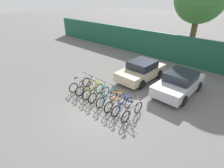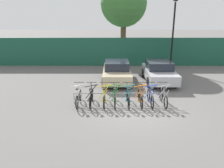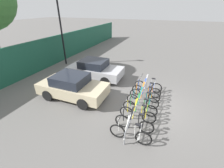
% 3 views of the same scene
% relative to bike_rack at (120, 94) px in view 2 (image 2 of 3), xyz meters
% --- Properties ---
extents(ground_plane, '(120.00, 120.00, 0.00)m').
position_rel_bike_rack_xyz_m(ground_plane, '(0.66, -0.68, -0.50)').
color(ground_plane, '#605E5B').
extents(hoarding_wall, '(36.00, 0.16, 2.46)m').
position_rel_bike_rack_xyz_m(hoarding_wall, '(0.66, 8.82, 0.73)').
color(hoarding_wall, '#19513D').
rests_on(hoarding_wall, ground).
extents(bike_rack, '(4.79, 0.04, 0.57)m').
position_rel_bike_rack_xyz_m(bike_rack, '(0.00, 0.00, 0.00)').
color(bike_rack, gray).
rests_on(bike_rack, ground).
extents(bicycle_white, '(0.68, 1.71, 1.05)m').
position_rel_bike_rack_xyz_m(bicycle_white, '(-2.13, -0.15, -0.12)').
color(bicycle_white, black).
rests_on(bicycle_white, ground).
extents(bicycle_black, '(0.68, 1.71, 1.05)m').
position_rel_bike_rack_xyz_m(bicycle_black, '(-1.49, -0.15, -0.12)').
color(bicycle_black, black).
rests_on(bicycle_black, ground).
extents(bicycle_yellow, '(0.68, 1.71, 1.05)m').
position_rel_bike_rack_xyz_m(bicycle_yellow, '(-0.83, -0.15, -0.12)').
color(bicycle_yellow, black).
rests_on(bicycle_yellow, ground).
extents(bicycle_green, '(0.68, 1.71, 1.05)m').
position_rel_bike_rack_xyz_m(bicycle_green, '(-0.31, -0.15, -0.12)').
color(bicycle_green, black).
rests_on(bicycle_green, ground).
extents(bicycle_teal, '(0.68, 1.71, 1.05)m').
position_rel_bike_rack_xyz_m(bicycle_teal, '(0.35, -0.15, -0.12)').
color(bicycle_teal, black).
rests_on(bicycle_teal, ground).
extents(bicycle_orange, '(0.68, 1.71, 1.05)m').
position_rel_bike_rack_xyz_m(bicycle_orange, '(0.97, -0.15, -0.12)').
color(bicycle_orange, black).
rests_on(bicycle_orange, ground).
extents(bicycle_blue, '(0.68, 1.71, 1.05)m').
position_rel_bike_rack_xyz_m(bicycle_blue, '(1.48, -0.15, -0.12)').
color(bicycle_blue, black).
rests_on(bicycle_blue, ground).
extents(bicycle_silver, '(0.68, 1.71, 1.05)m').
position_rel_bike_rack_xyz_m(bicycle_silver, '(2.13, -0.15, -0.12)').
color(bicycle_silver, black).
rests_on(bicycle_silver, ground).
extents(car_beige, '(1.91, 3.93, 1.40)m').
position_rel_bike_rack_xyz_m(car_beige, '(-0.12, 3.83, 0.19)').
color(car_beige, '#C1B28E').
rests_on(car_beige, ground).
extents(car_silver, '(1.91, 3.98, 1.40)m').
position_rel_bike_rack_xyz_m(car_silver, '(2.71, 3.84, 0.19)').
color(car_silver, '#B7B7BC').
rests_on(car_silver, ground).
extents(lamp_post, '(0.24, 0.44, 5.55)m').
position_rel_bike_rack_xyz_m(lamp_post, '(4.52, 7.83, 2.63)').
color(lamp_post, black).
rests_on(lamp_post, ground).
extents(tree_behind_hoarding, '(4.21, 4.21, 7.44)m').
position_rel_bike_rack_xyz_m(tree_behind_hoarding, '(0.61, 10.62, 4.80)').
color(tree_behind_hoarding, brown).
rests_on(tree_behind_hoarding, ground).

